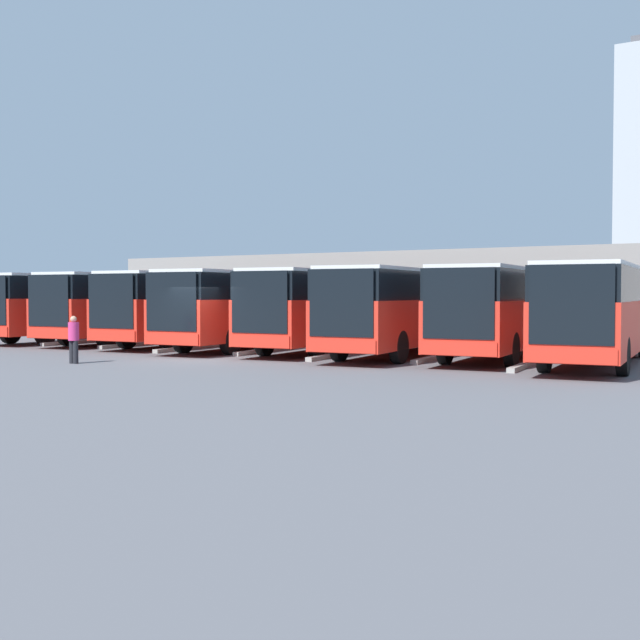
# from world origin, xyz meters

# --- Properties ---
(ground_plane) EXTENTS (600.00, 600.00, 0.00)m
(ground_plane) POSITION_xyz_m (0.00, 0.00, 0.00)
(ground_plane) COLOR #5B5B60
(bus_0) EXTENTS (3.42, 11.52, 3.15)m
(bus_0) POSITION_xyz_m (-12.17, -5.21, 1.76)
(bus_0) COLOR red
(bus_0) RESTS_ON ground_plane
(curb_divider_0) EXTENTS (0.71, 5.30, 0.15)m
(curb_divider_0) POSITION_xyz_m (-10.43, -3.53, 0.07)
(curb_divider_0) COLOR #9E9E99
(curb_divider_0) RESTS_ON ground_plane
(bus_1) EXTENTS (3.42, 11.52, 3.15)m
(bus_1) POSITION_xyz_m (-8.70, -6.22, 1.76)
(bus_1) COLOR red
(bus_1) RESTS_ON ground_plane
(curb_divider_1) EXTENTS (0.71, 5.30, 0.15)m
(curb_divider_1) POSITION_xyz_m (-6.96, -4.55, 0.07)
(curb_divider_1) COLOR #9E9E99
(curb_divider_1) RESTS_ON ground_plane
(bus_2) EXTENTS (3.42, 11.52, 3.15)m
(bus_2) POSITION_xyz_m (-5.22, -5.45, 1.76)
(bus_2) COLOR red
(bus_2) RESTS_ON ground_plane
(curb_divider_2) EXTENTS (0.71, 5.30, 0.15)m
(curb_divider_2) POSITION_xyz_m (-3.48, -3.77, 0.07)
(curb_divider_2) COLOR #9E9E99
(curb_divider_2) RESTS_ON ground_plane
(bus_3) EXTENTS (3.42, 11.52, 3.15)m
(bus_3) POSITION_xyz_m (-1.74, -6.02, 1.76)
(bus_3) COLOR red
(bus_3) RESTS_ON ground_plane
(curb_divider_3) EXTENTS (0.71, 5.30, 0.15)m
(curb_divider_3) POSITION_xyz_m (0.00, -4.34, 0.07)
(curb_divider_3) COLOR #9E9E99
(curb_divider_3) RESTS_ON ground_plane
(bus_4) EXTENTS (3.42, 11.52, 3.15)m
(bus_4) POSITION_xyz_m (1.74, -5.56, 1.76)
(bus_4) COLOR red
(bus_4) RESTS_ON ground_plane
(curb_divider_4) EXTENTS (0.71, 5.30, 0.15)m
(curb_divider_4) POSITION_xyz_m (3.48, -3.89, 0.07)
(curb_divider_4) COLOR #9E9E99
(curb_divider_4) RESTS_ON ground_plane
(bus_5) EXTENTS (3.42, 11.52, 3.15)m
(bus_5) POSITION_xyz_m (5.22, -6.07, 1.76)
(bus_5) COLOR red
(bus_5) RESTS_ON ground_plane
(curb_divider_5) EXTENTS (0.71, 5.30, 0.15)m
(curb_divider_5) POSITION_xyz_m (6.96, -4.39, 0.07)
(curb_divider_5) COLOR #9E9E99
(curb_divider_5) RESTS_ON ground_plane
(bus_6) EXTENTS (3.42, 11.52, 3.15)m
(bus_6) POSITION_xyz_m (8.69, -6.04, 1.76)
(bus_6) COLOR red
(bus_6) RESTS_ON ground_plane
(curb_divider_6) EXTENTS (0.71, 5.30, 0.15)m
(curb_divider_6) POSITION_xyz_m (10.43, -4.36, 0.07)
(curb_divider_6) COLOR #9E9E99
(curb_divider_6) RESTS_ON ground_plane
(bus_7) EXTENTS (3.42, 11.52, 3.15)m
(bus_7) POSITION_xyz_m (12.17, -5.79, 1.76)
(bus_7) COLOR red
(bus_7) RESTS_ON ground_plane
(pedestrian) EXTENTS (0.37, 0.37, 1.55)m
(pedestrian) POSITION_xyz_m (2.45, 3.38, 0.83)
(pedestrian) COLOR black
(pedestrian) RESTS_ON ground_plane
(station_building) EXTENTS (40.58, 14.20, 4.54)m
(station_building) POSITION_xyz_m (0.00, -22.71, 2.30)
(station_building) COLOR gray
(station_building) RESTS_ON ground_plane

